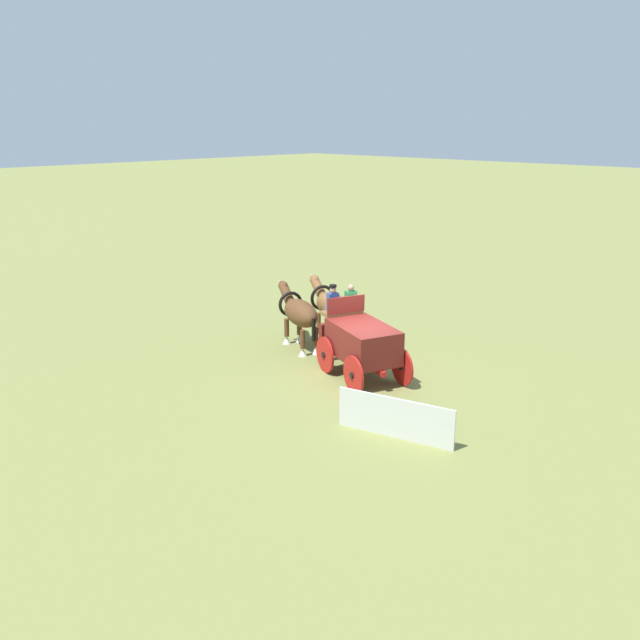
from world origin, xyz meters
TOP-DOWN VIEW (x-y plane):
  - ground_plane at (0.00, 0.00)m, footprint 220.00×220.00m
  - show_wagon at (0.15, -0.06)m, footprint 5.42×2.84m
  - draft_horse_near at (3.59, -0.69)m, footprint 3.06×1.65m
  - draft_horse_off at (3.11, -1.90)m, footprint 3.07×1.67m
  - sponsor_banner at (-3.29, 2.58)m, footprint 3.10×0.90m

SIDE VIEW (x-z plane):
  - ground_plane at x=0.00m, z-range 0.00..0.00m
  - sponsor_banner at x=-3.29m, z-range 0.00..1.10m
  - show_wagon at x=0.15m, z-range -0.19..2.59m
  - draft_horse_near at x=3.59m, z-range 0.22..2.38m
  - draft_horse_off at x=3.11m, z-range 0.26..2.52m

